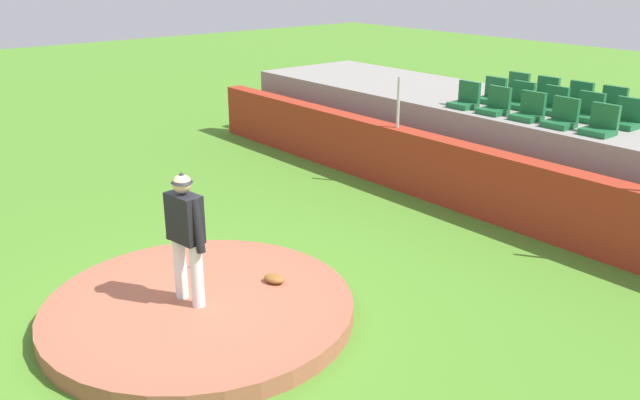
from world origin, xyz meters
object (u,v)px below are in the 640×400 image
Objects in this scene: stadium_chair_5 at (492,95)px; stadium_chair_10 at (516,89)px; stadium_chair_3 at (562,118)px; stadium_chair_9 at (626,118)px; stadium_chair_6 at (520,100)px; stadium_chair_7 at (553,105)px; stadium_chair_4 at (601,125)px; baseball at (193,265)px; stadium_chair_1 at (495,105)px; stadium_chair_2 at (529,111)px; fielding_glove at (274,279)px; stadium_chair_11 at (545,94)px; stadium_chair_0 at (466,99)px; stadium_chair_12 at (578,100)px; stadium_chair_8 at (587,112)px; stadium_chair_13 at (611,105)px; pitcher at (185,229)px.

stadium_chair_10 is (-0.04, 0.86, 0.00)m from stadium_chair_5.
stadium_chair_3 is 1.10m from stadium_chair_9.
stadium_chair_7 is (0.69, 0.05, 0.00)m from stadium_chair_6.
stadium_chair_4 is at bearing -179.30° from stadium_chair_3.
baseball is 7.38m from stadium_chair_6.
stadium_chair_4 is 3.26m from stadium_chair_10.
stadium_chair_1 and stadium_chair_9 have the same top height.
baseball is 6.69m from stadium_chair_2.
stadium_chair_11 reaches higher than fielding_glove.
stadium_chair_0 reaches higher than baseball.
stadium_chair_0 and stadium_chair_12 have the same top height.
stadium_chair_1 is 1.00× the size of stadium_chair_6.
stadium_chair_2 is at bearing 47.83° from stadium_chair_8.
stadium_chair_10 and stadium_chair_13 have the same top height.
baseball is 0.15× the size of stadium_chair_11.
fielding_glove is 7.66m from stadium_chair_13.
fielding_glove is 0.60× the size of stadium_chair_2.
pitcher is 3.41× the size of stadium_chair_11.
stadium_chair_9 is (2.79, 0.02, 0.00)m from stadium_chair_5.
stadium_chair_2 is at bearing 81.35° from pitcher.
stadium_chair_9 is 2.96m from stadium_chair_10.
stadium_chair_7 is (-0.22, 6.68, 1.42)m from fielding_glove.
stadium_chair_9 is (1.22, 6.66, 1.42)m from fielding_glove.
stadium_chair_9 is at bearing -177.96° from stadium_chair_8.
stadium_chair_1 is at bearing 80.06° from fielding_glove.
stadium_chair_5 is (-1.31, 7.76, 0.49)m from pitcher.
stadium_chair_4 reaches higher than baseball.
stadium_chair_10 is at bearing -48.87° from stadium_chair_2.
stadium_chair_5 and stadium_chair_8 have the same top height.
baseball is 0.15× the size of stadium_chair_9.
stadium_chair_7 is (1.35, 0.04, 0.00)m from stadium_chair_5.
stadium_chair_10 reaches higher than fielding_glove.
stadium_chair_4 is at bearing 141.97° from stadium_chair_11.
stadium_chair_5 is (0.03, 0.81, 0.00)m from stadium_chair_0.
baseball is at bearing 93.75° from stadium_chair_5.
stadium_chair_12 is (0.03, 0.82, 0.00)m from stadium_chair_7.
stadium_chair_7 is at bearing 130.42° from stadium_chair_11.
stadium_chair_6 and stadium_chair_10 have the same top height.
stadium_chair_5 is 1.00× the size of stadium_chair_6.
stadium_chair_0 is 1.00× the size of stadium_chair_6.
stadium_chair_8 and stadium_chair_13 have the same top height.
stadium_chair_5 is (-0.68, 0.82, 0.00)m from stadium_chair_1.
pitcher is at bearing 99.60° from stadium_chair_5.
stadium_chair_3 reaches higher than baseball.
stadium_chair_4 is 2.88m from stadium_chair_5.
stadium_chair_3 is at bearing 89.65° from stadium_chair_13.
stadium_chair_6 is at bearing -130.98° from stadium_chair_0.
stadium_chair_0 is 1.00× the size of stadium_chair_13.
stadium_chair_5 is (-2.77, 0.79, 0.00)m from stadium_chair_4.
stadium_chair_4 is 1.00× the size of stadium_chair_9.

